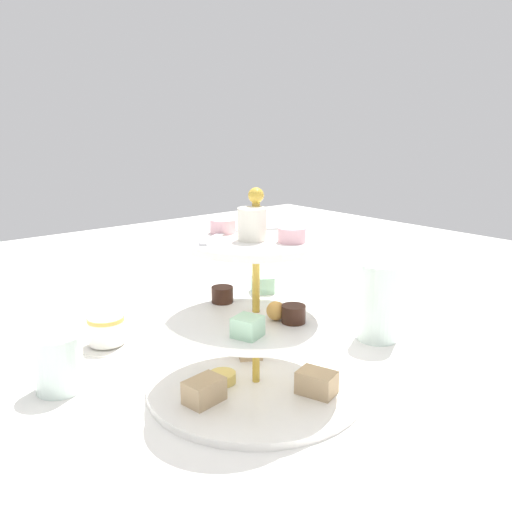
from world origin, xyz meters
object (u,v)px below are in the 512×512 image
(water_glass_tall_right, at_px, (377,301))
(butter_knife_left, at_px, (499,482))
(butter_knife_right, at_px, (216,310))
(water_glass_short_left, at_px, (59,363))
(tiered_serving_stand, at_px, (256,331))
(teacup_with_saucer, at_px, (107,332))

(water_glass_tall_right, relative_size, butter_knife_left, 0.76)
(water_glass_tall_right, bearing_deg, butter_knife_right, -65.64)
(water_glass_short_left, height_order, butter_knife_left, water_glass_short_left)
(water_glass_short_left, bearing_deg, butter_knife_left, 118.91)
(water_glass_tall_right, height_order, butter_knife_right, water_glass_tall_right)
(tiered_serving_stand, bearing_deg, butter_knife_right, -116.19)
(teacup_with_saucer, xyz_separation_m, butter_knife_right, (-0.23, -0.02, -0.02))
(water_glass_tall_right, xyz_separation_m, teacup_with_saucer, (0.36, -0.26, -0.04))
(tiered_serving_stand, bearing_deg, butter_knife_left, 100.79)
(water_glass_tall_right, relative_size, teacup_with_saucer, 1.43)
(water_glass_tall_right, relative_size, butter_knife_right, 0.76)
(butter_knife_right, bearing_deg, tiered_serving_stand, 95.65)
(water_glass_tall_right, xyz_separation_m, butter_knife_left, (0.21, 0.31, -0.06))
(tiered_serving_stand, height_order, butter_knife_left, tiered_serving_stand)
(butter_knife_left, bearing_deg, butter_knife_right, 69.04)
(water_glass_tall_right, xyz_separation_m, water_glass_short_left, (0.47, -0.16, -0.03))
(butter_knife_left, bearing_deg, tiered_serving_stand, 87.54)
(water_glass_short_left, distance_m, butter_knife_right, 0.36)
(teacup_with_saucer, bearing_deg, water_glass_short_left, 40.28)
(tiered_serving_stand, xyz_separation_m, butter_knife_right, (-0.14, -0.28, -0.08))
(water_glass_tall_right, distance_m, butter_knife_right, 0.31)
(teacup_with_saucer, bearing_deg, butter_knife_left, 104.92)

